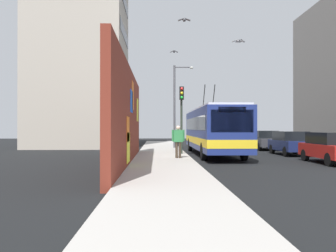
{
  "coord_description": "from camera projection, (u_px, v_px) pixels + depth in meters",
  "views": [
    {
      "loc": [
        -20.83,
        1.93,
        1.81
      ],
      "look_at": [
        -0.88,
        1.3,
        1.92
      ],
      "focal_mm": 37.92,
      "sensor_mm": 36.0,
      "label": 1
    }
  ],
  "objects": [
    {
      "name": "street_lamp",
      "position": [
        177.0,
        101.0,
        29.83
      ],
      "size": [
        0.44,
        1.68,
        6.93
      ],
      "color": "#4C4C51",
      "rests_on": "sidewalk_slab"
    },
    {
      "name": "parked_car_navy",
      "position": [
        291.0,
        143.0,
        23.65
      ],
      "size": [
        4.06,
        1.85,
        1.58
      ],
      "color": "navy",
      "rests_on": "ground_plane"
    },
    {
      "name": "flying_pigeons",
      "position": [
        208.0,
        40.0,
        19.75
      ],
      "size": [
        9.19,
        4.17,
        1.04
      ],
      "color": "slate"
    },
    {
      "name": "parked_car_red",
      "position": [
        332.0,
        147.0,
        18.07
      ],
      "size": [
        4.15,
        1.86,
        1.58
      ],
      "color": "#B21E19",
      "rests_on": "ground_plane"
    },
    {
      "name": "sidewalk_slab",
      "position": [
        162.0,
        157.0,
        20.82
      ],
      "size": [
        48.0,
        3.2,
        0.15
      ],
      "primitive_type": "cube",
      "color": "#ADA8A0",
      "rests_on": "ground_plane"
    },
    {
      "name": "city_bus",
      "position": [
        213.0,
        129.0,
        23.67
      ],
      "size": [
        12.34,
        2.54,
        4.87
      ],
      "color": "navy",
      "rests_on": "ground_plane"
    },
    {
      "name": "ground_plane",
      "position": [
        190.0,
        159.0,
        20.87
      ],
      "size": [
        80.0,
        80.0,
        0.0
      ],
      "primitive_type": "plane",
      "color": "black"
    },
    {
      "name": "pedestrian_at_curb",
      "position": [
        178.0,
        139.0,
        19.54
      ],
      "size": [
        0.24,
        0.7,
        1.78
      ],
      "color": "#3F3326",
      "rests_on": "sidewalk_slab"
    },
    {
      "name": "traffic_light",
      "position": [
        182.0,
        109.0,
        22.66
      ],
      "size": [
        0.49,
        0.28,
        4.32
      ],
      "color": "#2D382D",
      "rests_on": "sidewalk_slab"
    },
    {
      "name": "building_far_left",
      "position": [
        81.0,
        45.0,
        33.8
      ],
      "size": [
        9.35,
        8.33,
        19.4
      ],
      "color": "#B2A899",
      "rests_on": "ground_plane"
    },
    {
      "name": "parked_car_dark_gray",
      "position": [
        264.0,
        140.0,
        29.48
      ],
      "size": [
        4.49,
        1.84,
        1.58
      ],
      "color": "#38383D",
      "rests_on": "ground_plane"
    },
    {
      "name": "graffiti_wall",
      "position": [
        128.0,
        117.0,
        17.47
      ],
      "size": [
        15.37,
        0.32,
        4.71
      ],
      "color": "maroon",
      "rests_on": "ground_plane"
    }
  ]
}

